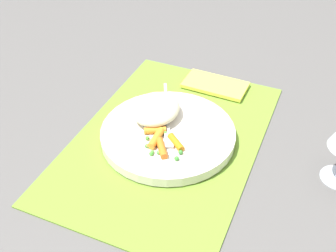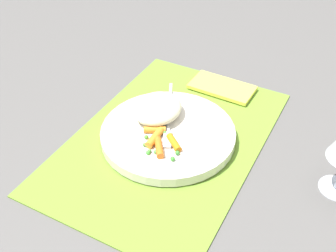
# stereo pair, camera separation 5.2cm
# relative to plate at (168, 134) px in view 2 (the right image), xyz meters

# --- Properties ---
(ground_plane) EXTENTS (2.40, 2.40, 0.00)m
(ground_plane) POSITION_rel_plate_xyz_m (0.00, 0.00, -0.02)
(ground_plane) COLOR #565451
(placemat) EXTENTS (0.51, 0.34, 0.01)m
(placemat) POSITION_rel_plate_xyz_m (0.00, 0.00, -0.01)
(placemat) COLOR olive
(placemat) RESTS_ON ground_plane
(plate) EXTENTS (0.26, 0.26, 0.02)m
(plate) POSITION_rel_plate_xyz_m (0.00, 0.00, 0.00)
(plate) COLOR silver
(plate) RESTS_ON placemat
(rice_mound) EXTENTS (0.11, 0.09, 0.04)m
(rice_mound) POSITION_rel_plate_xyz_m (-0.03, -0.04, 0.03)
(rice_mound) COLOR beige
(rice_mound) RESTS_ON plate
(carrot_portion) EXTENTS (0.08, 0.09, 0.01)m
(carrot_portion) POSITION_rel_plate_xyz_m (0.04, 0.00, 0.02)
(carrot_portion) COLOR orange
(carrot_portion) RESTS_ON plate
(pea_scatter) EXTENTS (0.08, 0.09, 0.01)m
(pea_scatter) POSITION_rel_plate_xyz_m (0.04, 0.00, 0.01)
(pea_scatter) COLOR green
(pea_scatter) RESTS_ON plate
(fork) EXTENTS (0.19, 0.10, 0.01)m
(fork) POSITION_rel_plate_xyz_m (-0.02, -0.01, 0.01)
(fork) COLOR #B8B8B8
(fork) RESTS_ON plate
(napkin) EXTENTS (0.08, 0.14, 0.01)m
(napkin) POSITION_rel_plate_xyz_m (-0.20, 0.03, -0.01)
(napkin) COLOR #EAE54C
(napkin) RESTS_ON placemat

